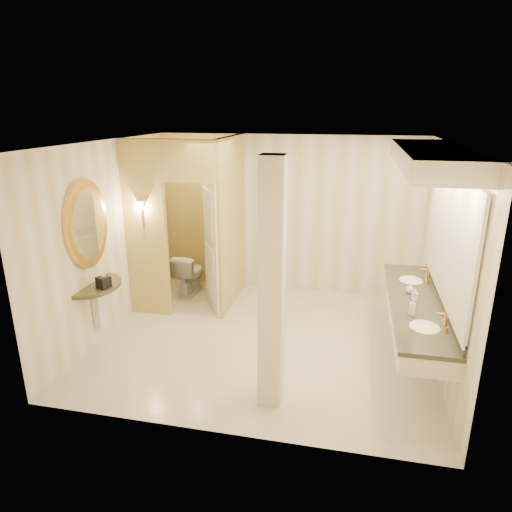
% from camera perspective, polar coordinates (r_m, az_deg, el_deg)
% --- Properties ---
extents(floor, '(4.50, 4.50, 0.00)m').
position_cam_1_polar(floor, '(6.54, 0.97, -10.37)').
color(floor, beige).
rests_on(floor, ground).
extents(ceiling, '(4.50, 4.50, 0.00)m').
position_cam_1_polar(ceiling, '(5.77, 1.12, 13.94)').
color(ceiling, silver).
rests_on(ceiling, wall_back).
extents(wall_back, '(4.50, 0.02, 2.70)m').
position_cam_1_polar(wall_back, '(7.92, 3.90, 5.15)').
color(wall_back, silver).
rests_on(wall_back, floor).
extents(wall_front, '(4.50, 0.02, 2.70)m').
position_cam_1_polar(wall_front, '(4.20, -4.37, -6.83)').
color(wall_front, silver).
rests_on(wall_front, floor).
extents(wall_left, '(0.02, 4.00, 2.70)m').
position_cam_1_polar(wall_left, '(6.81, -17.89, 2.15)').
color(wall_left, silver).
rests_on(wall_left, floor).
extents(wall_right, '(0.02, 4.00, 2.70)m').
position_cam_1_polar(wall_right, '(6.02, 22.54, -0.41)').
color(wall_right, silver).
rests_on(wall_right, floor).
extents(toilet_closet, '(1.50, 1.55, 2.70)m').
position_cam_1_polar(toilet_closet, '(7.19, -6.29, 4.04)').
color(toilet_closet, tan).
rests_on(toilet_closet, floor).
extents(wall_sconce, '(0.14, 0.14, 0.42)m').
position_cam_1_polar(wall_sconce, '(6.93, -14.10, 6.02)').
color(wall_sconce, gold).
rests_on(wall_sconce, toilet_closet).
extents(vanity, '(0.75, 2.83, 2.09)m').
position_cam_1_polar(vanity, '(5.68, 20.56, 1.74)').
color(vanity, white).
rests_on(vanity, floor).
extents(console_shelf, '(0.89, 0.89, 1.89)m').
position_cam_1_polar(console_shelf, '(6.32, -20.11, 0.59)').
color(console_shelf, black).
rests_on(console_shelf, floor).
extents(pillar, '(0.25, 0.25, 2.70)m').
position_cam_1_polar(pillar, '(4.70, 1.98, -4.00)').
color(pillar, white).
rests_on(pillar, floor).
extents(tissue_box, '(0.19, 0.19, 0.15)m').
position_cam_1_polar(tissue_box, '(6.28, -18.52, -3.11)').
color(tissue_box, black).
rests_on(tissue_box, console_shelf).
extents(toilet, '(0.45, 0.74, 0.72)m').
position_cam_1_polar(toilet, '(8.04, -8.35, -2.17)').
color(toilet, white).
rests_on(toilet, floor).
extents(soap_bottle_a, '(0.09, 0.09, 0.14)m').
position_cam_1_polar(soap_bottle_a, '(5.90, 19.27, -4.56)').
color(soap_bottle_a, beige).
rests_on(soap_bottle_a, vanity).
extents(soap_bottle_b, '(0.12, 0.12, 0.13)m').
position_cam_1_polar(soap_bottle_b, '(6.10, 18.64, -3.81)').
color(soap_bottle_b, silver).
rests_on(soap_bottle_b, vanity).
extents(soap_bottle_c, '(0.10, 0.11, 0.21)m').
position_cam_1_polar(soap_bottle_c, '(5.46, 18.97, -6.02)').
color(soap_bottle_c, '#C6B28C').
rests_on(soap_bottle_c, vanity).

